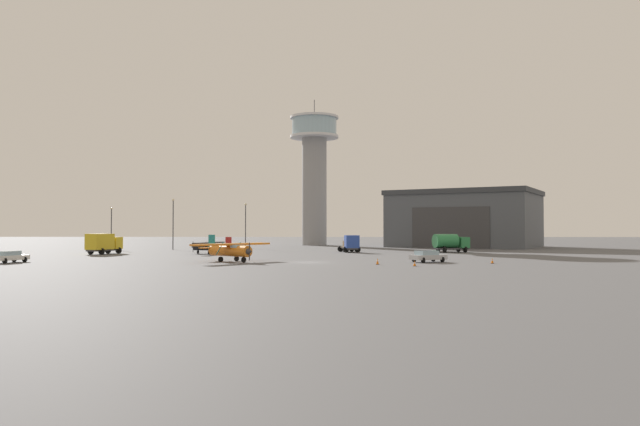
{
  "coord_description": "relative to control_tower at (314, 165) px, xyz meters",
  "views": [
    {
      "loc": [
        3.01,
        -69.71,
        4.01
      ],
      "look_at": [
        0.86,
        20.03,
        6.29
      ],
      "focal_mm": 33.36,
      "sensor_mm": 36.0,
      "label": 1
    }
  ],
  "objects": [
    {
      "name": "traffic_cone_near_left",
      "position": [
        13.16,
        -77.24,
        -18.6
      ],
      "size": [
        0.36,
        0.36,
        0.57
      ],
      "color": "black",
      "rests_on": "ground_plane"
    },
    {
      "name": "car_silver",
      "position": [
        15.68,
        -70.03,
        -18.14
      ],
      "size": [
        4.63,
        3.69,
        1.37
      ],
      "rotation": [
        0.0,
        0.0,
        0.5
      ],
      "color": "#B7BABF",
      "rests_on": "ground_plane"
    },
    {
      "name": "light_post_east",
      "position": [
        -13.09,
        -21.33,
        -13.53
      ],
      "size": [
        0.44,
        0.44,
        9.03
      ],
      "color": "#38383D",
      "rests_on": "ground_plane"
    },
    {
      "name": "truck_fuel_tanker_green",
      "position": [
        23.83,
        -41.45,
        -17.21
      ],
      "size": [
        6.22,
        4.29,
        3.04
      ],
      "rotation": [
        0.0,
        0.0,
        0.31
      ],
      "color": "#38383D",
      "rests_on": "ground_plane"
    },
    {
      "name": "truck_flatbed_blue",
      "position": [
        7.35,
        -41.25,
        -17.54
      ],
      "size": [
        3.83,
        6.02,
        2.82
      ],
      "rotation": [
        0.0,
        0.0,
        4.95
      ],
      "color": "#38383D",
      "rests_on": "ground_plane"
    },
    {
      "name": "airplane_orange",
      "position": [
        -7.81,
        -69.4,
        -17.39
      ],
      "size": [
        8.56,
        9.08,
        3.19
      ],
      "rotation": [
        0.0,
        0.0,
        5.55
      ],
      "color": "orange",
      "rests_on": "ground_plane"
    },
    {
      "name": "traffic_cone_mid_apron",
      "position": [
        22.6,
        -72.26,
        -18.56
      ],
      "size": [
        0.36,
        0.36,
        0.64
      ],
      "color": "black",
      "rests_on": "ground_plane"
    },
    {
      "name": "car_white",
      "position": [
        -32.85,
        -72.26,
        -18.14
      ],
      "size": [
        3.02,
        4.63,
        1.37
      ],
      "rotation": [
        0.0,
        0.0,
        1.27
      ],
      "color": "white",
      "rests_on": "ground_plane"
    },
    {
      "name": "light_post_north",
      "position": [
        -38.54,
        -25.89,
        -14.03
      ],
      "size": [
        0.44,
        0.44,
        8.07
      ],
      "color": "#38383D",
      "rests_on": "ground_plane"
    },
    {
      "name": "light_post_west",
      "position": [
        -25.43,
        -29.76,
        -13.27
      ],
      "size": [
        0.44,
        0.44,
        9.51
      ],
      "color": "#38383D",
      "rests_on": "ground_plane"
    },
    {
      "name": "traffic_cone_near_right",
      "position": [
        9.47,
        -74.46,
        -18.54
      ],
      "size": [
        0.36,
        0.36,
        0.7
      ],
      "color": "black",
      "rests_on": "ground_plane"
    },
    {
      "name": "hangar",
      "position": [
        32.81,
        -11.93,
        -12.89
      ],
      "size": [
        36.32,
        33.49,
        11.95
      ],
      "rotation": [
        0.0,
        0.0,
        -2.06
      ],
      "color": "#4C5159",
      "rests_on": "ground_plane"
    },
    {
      "name": "truck_box_yellow",
      "position": [
        -30.88,
        -49.26,
        -17.15
      ],
      "size": [
        4.18,
        6.46,
        3.15
      ],
      "rotation": [
        0.0,
        0.0,
        1.26
      ],
      "color": "#38383D",
      "rests_on": "ground_plane"
    },
    {
      "name": "ground_plane",
      "position": [
        1.69,
        -70.31,
        -18.88
      ],
      "size": [
        400.0,
        400.0,
        0.0
      ],
      "primitive_type": "plane",
      "color": "#545456"
    },
    {
      "name": "control_tower",
      "position": [
        0.0,
        0.0,
        0.0
      ],
      "size": [
        11.44,
        11.44,
        34.45
      ],
      "color": "gray",
      "rests_on": "ground_plane"
    },
    {
      "name": "airplane_black",
      "position": [
        -14.43,
        -48.18,
        -17.65
      ],
      "size": [
        7.0,
        8.97,
        2.64
      ],
      "rotation": [
        0.0,
        0.0,
        2.91
      ],
      "color": "black",
      "rests_on": "ground_plane"
    }
  ]
}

